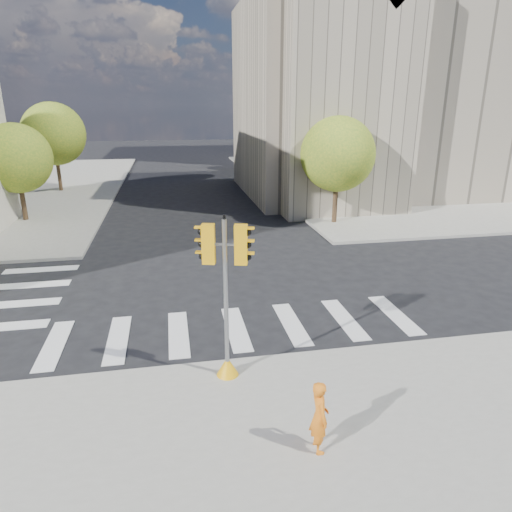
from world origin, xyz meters
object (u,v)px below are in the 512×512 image
(lamp_near, at_px, (324,139))
(lamp_far, at_px, (275,129))
(traffic_signal, at_px, (226,312))
(photographer, at_px, (319,417))

(lamp_near, xyz_separation_m, lamp_far, (0.00, 14.00, 0.00))
(lamp_near, distance_m, traffic_signal, 20.83)
(traffic_signal, xyz_separation_m, photographer, (1.44, -2.97, -0.99))
(lamp_far, bearing_deg, photographer, -101.54)
(lamp_near, bearing_deg, photographer, -108.56)
(lamp_far, xyz_separation_m, photographer, (-7.29, -35.70, -3.66))
(lamp_near, relative_size, photographer, 5.28)
(lamp_near, height_order, traffic_signal, lamp_near)
(lamp_near, relative_size, traffic_signal, 1.94)
(lamp_near, bearing_deg, traffic_signal, -114.97)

